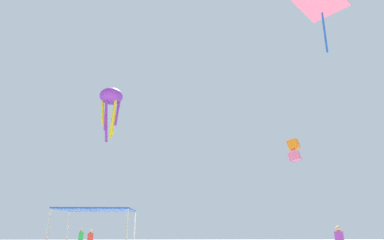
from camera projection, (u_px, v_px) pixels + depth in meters
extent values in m
cylinder|color=#B2B2B7|center=(67.00, 239.00, 16.18)|extent=(0.07, 0.07, 2.46)
cylinder|color=#B2B2B7|center=(134.00, 239.00, 16.31)|extent=(0.07, 0.07, 2.46)
cube|color=blue|center=(97.00, 210.00, 15.38)|extent=(3.19, 2.70, 0.06)
cylinder|color=red|center=(90.00, 238.00, 24.49)|extent=(0.41, 0.41, 0.68)
sphere|color=tan|center=(91.00, 231.00, 24.63)|extent=(0.25, 0.25, 0.25)
cylinder|color=purple|center=(339.00, 239.00, 17.42)|extent=(0.44, 0.44, 0.73)
sphere|color=tan|center=(338.00, 229.00, 17.57)|extent=(0.28, 0.28, 0.28)
cylinder|color=green|center=(81.00, 236.00, 30.36)|extent=(0.43, 0.43, 0.72)
sphere|color=tan|center=(81.00, 230.00, 30.51)|extent=(0.27, 0.27, 0.27)
ellipsoid|color=purple|center=(111.00, 96.00, 42.89)|extent=(3.13, 3.13, 2.02)
cylinder|color=purple|center=(117.00, 113.00, 42.36)|extent=(0.62, 0.35, 3.13)
cylinder|color=yellow|center=(114.00, 119.00, 42.85)|extent=(0.47, 0.68, 4.07)
cylinder|color=purple|center=(106.00, 122.00, 42.57)|extent=(0.61, 0.71, 5.00)
cylinder|color=yellow|center=(103.00, 113.00, 42.09)|extent=(0.62, 0.35, 3.13)
cylinder|color=purple|center=(106.00, 114.00, 41.32)|extent=(0.47, 0.68, 4.07)
cylinder|color=yellow|center=(113.00, 119.00, 41.31)|extent=(0.61, 0.71, 5.00)
cube|color=pink|center=(321.00, 2.00, 23.60)|extent=(3.89, 3.90, 0.69)
cylinder|color=blue|center=(325.00, 32.00, 22.90)|extent=(0.19, 0.19, 2.97)
cube|color=orange|center=(293.00, 145.00, 37.19)|extent=(1.65, 1.58, 1.19)
cube|color=pink|center=(295.00, 157.00, 36.79)|extent=(1.65, 1.58, 1.19)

